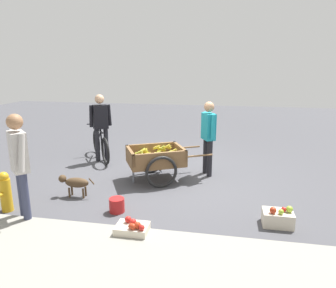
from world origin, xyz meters
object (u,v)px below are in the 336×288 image
object	(u,v)px
fire_hydrant	(5,192)
plastic_bucket	(117,205)
vendor_person	(208,132)
mixed_fruit_crate	(132,231)
cyclist_person	(101,122)
bystander_person	(19,160)
bicycle	(101,145)
dog	(75,182)
fruit_cart	(156,159)
apple_crate	(278,218)

from	to	relation	value
fire_hydrant	plastic_bucket	bearing A→B (deg)	-170.37
vendor_person	mixed_fruit_crate	world-z (taller)	vendor_person
mixed_fruit_crate	cyclist_person	bearing A→B (deg)	-61.89
fire_hydrant	bystander_person	distance (m)	0.93
bicycle	dog	bearing A→B (deg)	101.02
cyclist_person	dog	distance (m)	2.30
dog	fire_hydrant	size ratio (longest dim) A/B	1.01
bicycle	plastic_bucket	distance (m)	3.07
vendor_person	fire_hydrant	world-z (taller)	vendor_person
fruit_cart	plastic_bucket	bearing A→B (deg)	78.76
vendor_person	apple_crate	bearing A→B (deg)	120.22
vendor_person	cyclist_person	bearing A→B (deg)	-11.71
dog	plastic_bucket	size ratio (longest dim) A/B	2.71
fruit_cart	plastic_bucket	distance (m)	1.60
plastic_bucket	apple_crate	world-z (taller)	apple_crate
vendor_person	bystander_person	distance (m)	3.68
fire_hydrant	plastic_bucket	world-z (taller)	fire_hydrant
plastic_bucket	bystander_person	distance (m)	1.63
vendor_person	bicycle	size ratio (longest dim) A/B	1.14
vendor_person	bystander_person	size ratio (longest dim) A/B	0.95
fruit_cart	fire_hydrant	world-z (taller)	fruit_cart
bicycle	apple_crate	world-z (taller)	bicycle
plastic_bucket	apple_crate	distance (m)	2.51
fire_hydrant	apple_crate	world-z (taller)	fire_hydrant
plastic_bucket	mixed_fruit_crate	xyz separation A→B (m)	(-0.50, 0.77, 0.01)
fruit_cart	mixed_fruit_crate	distance (m)	2.34
fruit_cart	bystander_person	bearing A→B (deg)	54.69
mixed_fruit_crate	bystander_person	xyz separation A→B (m)	(1.71, -0.16, 0.88)
fire_hydrant	plastic_bucket	distance (m)	1.82
fruit_cart	dog	xyz separation A→B (m)	(1.25, 1.10, -0.17)
fire_hydrant	dog	bearing A→B (deg)	-138.28
cyclist_person	bystander_person	size ratio (longest dim) A/B	0.98
apple_crate	bicycle	bearing A→B (deg)	-34.73
plastic_bucket	bystander_person	size ratio (longest dim) A/B	0.15
dog	cyclist_person	bearing A→B (deg)	-80.59
plastic_bucket	apple_crate	bearing A→B (deg)	-179.45
apple_crate	mixed_fruit_crate	distance (m)	2.16
plastic_bucket	apple_crate	xyz separation A→B (m)	(-2.51, -0.02, 0.01)
vendor_person	bystander_person	world-z (taller)	bystander_person
fire_hydrant	fruit_cart	bearing A→B (deg)	-138.57
cyclist_person	mixed_fruit_crate	distance (m)	3.92
dog	fire_hydrant	distance (m)	1.12
bicycle	apple_crate	bearing A→B (deg)	145.27
bicycle	fire_hydrant	world-z (taller)	bicycle
bicycle	bystander_person	bearing A→B (deg)	92.98
dog	bystander_person	size ratio (longest dim) A/B	0.40
cyclist_person	plastic_bucket	xyz separation A→B (m)	(-1.30, 2.60, -0.86)
fire_hydrant	bystander_person	size ratio (longest dim) A/B	0.40
vendor_person	apple_crate	world-z (taller)	vendor_person
apple_crate	bystander_person	size ratio (longest dim) A/B	0.26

